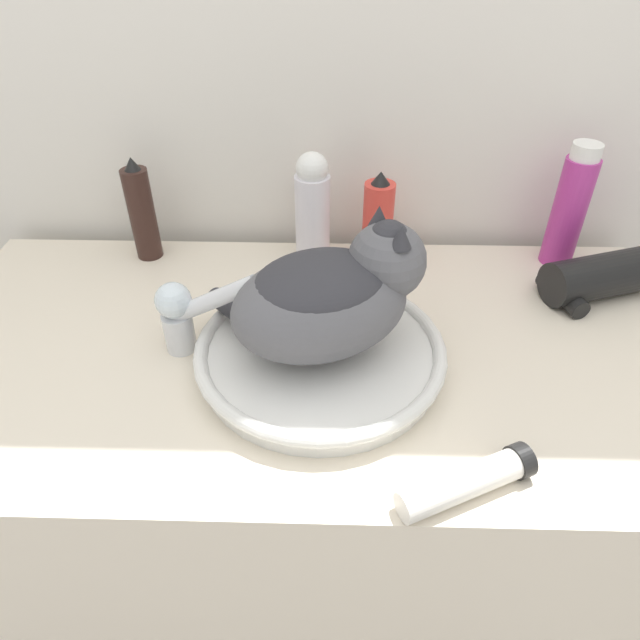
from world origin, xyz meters
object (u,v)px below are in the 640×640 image
at_px(cat, 330,293).
at_px(faucet, 185,312).
at_px(hairspray_can_black, 142,212).
at_px(shampoo_bottle_tall, 570,208).
at_px(hair_dryer, 597,278).
at_px(spray_bottle_trigger, 378,220).
at_px(lotion_bottle_white, 313,208).
at_px(cream_tube, 468,482).

bearing_deg(cat, faucet, 148.24).
relative_size(hairspray_can_black, shampoo_bottle_tall, 0.86).
bearing_deg(shampoo_bottle_tall, cat, -144.85).
height_order(hairspray_can_black, shampoo_bottle_tall, shampoo_bottle_tall).
bearing_deg(hair_dryer, spray_bottle_trigger, 144.19).
relative_size(shampoo_bottle_tall, lotion_bottle_white, 1.10).
height_order(cat, hair_dryer, cat).
bearing_deg(spray_bottle_trigger, shampoo_bottle_tall, 0.00).
distance_m(lotion_bottle_white, spray_bottle_trigger, 0.12).
relative_size(cat, hair_dryer, 1.54).
height_order(lotion_bottle_white, cream_tube, lotion_bottle_white).
height_order(cat, cream_tube, cat).
distance_m(faucet, shampoo_bottle_tall, 0.67).
distance_m(shampoo_bottle_tall, spray_bottle_trigger, 0.33).
xyz_separation_m(cat, faucet, (-0.20, 0.02, -0.05)).
distance_m(cat, faucet, 0.21).
height_order(shampoo_bottle_tall, lotion_bottle_white, shampoo_bottle_tall).
relative_size(shampoo_bottle_tall, hair_dryer, 1.06).
relative_size(cat, shampoo_bottle_tall, 1.46).
distance_m(cat, lotion_bottle_white, 0.29).
bearing_deg(hairspray_can_black, faucet, -63.65).
relative_size(faucet, hairspray_can_black, 0.82).
xyz_separation_m(hairspray_can_black, spray_bottle_trigger, (0.42, 0.00, -0.01)).
bearing_deg(spray_bottle_trigger, cream_tube, -81.22).
height_order(hairspray_can_black, hair_dryer, hairspray_can_black).
bearing_deg(lotion_bottle_white, shampoo_bottle_tall, 0.00).
distance_m(hairspray_can_black, spray_bottle_trigger, 0.42).
xyz_separation_m(lotion_bottle_white, cream_tube, (0.19, -0.50, -0.08)).
xyz_separation_m(shampoo_bottle_tall, hair_dryer, (0.03, -0.11, -0.07)).
distance_m(shampoo_bottle_tall, lotion_bottle_white, 0.44).
height_order(hairspray_can_black, cream_tube, hairspray_can_black).
bearing_deg(hairspray_can_black, cat, -40.55).
distance_m(faucet, hairspray_can_black, 0.29).
relative_size(shampoo_bottle_tall, spray_bottle_trigger, 1.30).
height_order(faucet, lotion_bottle_white, lotion_bottle_white).
bearing_deg(cream_tube, spray_bottle_trigger, 98.78).
bearing_deg(cream_tube, hair_dryer, 54.87).
relative_size(shampoo_bottle_tall, cream_tube, 1.30).
distance_m(cat, spray_bottle_trigger, 0.30).
distance_m(cat, cream_tube, 0.29).
xyz_separation_m(faucet, shampoo_bottle_tall, (0.61, 0.26, 0.04)).
xyz_separation_m(faucet, hairspray_can_black, (-0.13, 0.26, 0.02)).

